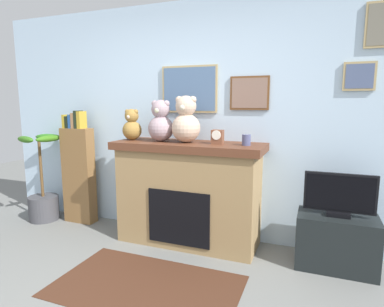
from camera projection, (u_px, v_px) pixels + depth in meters
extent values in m
cube|color=silver|center=(194.00, 121.00, 3.69)|extent=(5.20, 0.12, 2.60)
cube|color=tan|center=(189.00, 89.00, 3.58)|extent=(0.65, 0.02, 0.51)
cube|color=slate|center=(189.00, 89.00, 3.57)|extent=(0.61, 0.00, 0.47)
cube|color=brown|center=(249.00, 93.00, 3.35)|extent=(0.41, 0.02, 0.34)
cube|color=#866656|center=(249.00, 93.00, 3.34)|extent=(0.37, 0.00, 0.30)
cube|color=tan|center=(359.00, 76.00, 2.96)|extent=(0.28, 0.02, 0.26)
cube|color=#4D5B7F|center=(360.00, 76.00, 2.95)|extent=(0.24, 0.00, 0.22)
cube|color=tan|center=(384.00, 24.00, 2.83)|extent=(0.31, 0.02, 0.40)
cube|color=#95754B|center=(189.00, 197.00, 3.49)|extent=(1.48, 0.54, 1.02)
cube|color=brown|center=(188.00, 146.00, 3.41)|extent=(1.60, 0.60, 0.08)
cube|color=black|center=(178.00, 218.00, 3.27)|extent=(0.66, 0.02, 0.56)
cube|color=brown|center=(79.00, 176.00, 4.09)|extent=(0.40, 0.16, 1.20)
cube|color=gold|center=(67.00, 121.00, 4.03)|extent=(0.04, 0.13, 0.17)
cube|color=black|center=(70.00, 122.00, 4.02)|extent=(0.04, 0.13, 0.15)
cube|color=#234F92|center=(73.00, 121.00, 4.00)|extent=(0.04, 0.13, 0.17)
cube|color=#9C6F48|center=(75.00, 121.00, 3.98)|extent=(0.04, 0.13, 0.19)
cube|color=black|center=(78.00, 120.00, 3.96)|extent=(0.04, 0.13, 0.22)
cube|color=gold|center=(82.00, 120.00, 3.95)|extent=(0.05, 0.13, 0.21)
cylinder|color=#3F3F44|center=(44.00, 208.00, 4.21)|extent=(0.37, 0.37, 0.31)
cylinder|color=brown|center=(41.00, 168.00, 4.13)|extent=(0.04, 0.04, 0.73)
ellipsoid|color=#366D18|center=(49.00, 139.00, 3.97)|extent=(0.16, 0.37, 0.08)
ellipsoid|color=#2D711F|center=(48.00, 137.00, 4.28)|extent=(0.37, 0.18, 0.08)
ellipsoid|color=#346D1C|center=(25.00, 139.00, 3.95)|extent=(0.37, 0.21, 0.08)
cube|color=black|center=(336.00, 242.00, 2.98)|extent=(0.69, 0.40, 0.50)
cube|color=black|center=(338.00, 214.00, 2.93)|extent=(0.20, 0.14, 0.04)
cube|color=black|center=(340.00, 193.00, 2.90)|extent=(0.61, 0.03, 0.35)
cube|color=black|center=(340.00, 193.00, 2.89)|extent=(0.57, 0.00, 0.31)
cube|color=#432618|center=(146.00, 286.00, 2.70)|extent=(1.54, 0.92, 0.01)
cylinder|color=#4C517A|center=(246.00, 140.00, 3.15)|extent=(0.08, 0.08, 0.11)
cube|color=brown|center=(218.00, 137.00, 3.26)|extent=(0.12, 0.08, 0.14)
cylinder|color=white|center=(216.00, 135.00, 3.21)|extent=(0.09, 0.01, 0.09)
sphere|color=olive|center=(132.00, 130.00, 3.61)|extent=(0.21, 0.21, 0.21)
sphere|color=olive|center=(132.00, 116.00, 3.58)|extent=(0.15, 0.15, 0.15)
sphere|color=olive|center=(127.00, 112.00, 3.59)|extent=(0.05, 0.05, 0.05)
sphere|color=olive|center=(136.00, 112.00, 3.55)|extent=(0.05, 0.05, 0.05)
sphere|color=beige|center=(129.00, 117.00, 3.53)|extent=(0.05, 0.05, 0.05)
sphere|color=#A08890|center=(161.00, 129.00, 3.47)|extent=(0.27, 0.27, 0.27)
sphere|color=#A08890|center=(161.00, 109.00, 3.44)|extent=(0.20, 0.20, 0.20)
sphere|color=#A08890|center=(155.00, 104.00, 3.46)|extent=(0.07, 0.07, 0.07)
sphere|color=#A08890|center=(166.00, 104.00, 3.41)|extent=(0.07, 0.07, 0.07)
sphere|color=beige|center=(157.00, 110.00, 3.37)|extent=(0.06, 0.06, 0.06)
sphere|color=#C9AB92|center=(186.00, 128.00, 3.37)|extent=(0.30, 0.30, 0.30)
sphere|color=#C9AB92|center=(186.00, 106.00, 3.33)|extent=(0.22, 0.22, 0.22)
sphere|color=#C9AB92|center=(179.00, 100.00, 3.35)|extent=(0.08, 0.08, 0.08)
sphere|color=#C9AB92|center=(193.00, 100.00, 3.29)|extent=(0.08, 0.08, 0.08)
sphere|color=beige|center=(183.00, 107.00, 3.25)|extent=(0.06, 0.06, 0.06)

